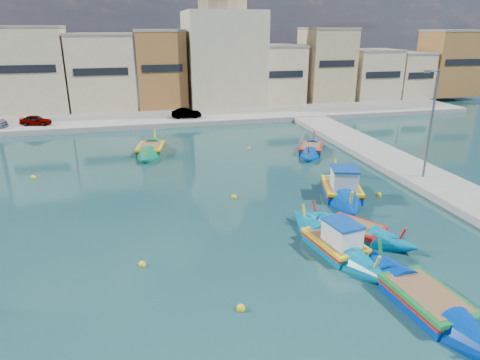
{
  "coord_description": "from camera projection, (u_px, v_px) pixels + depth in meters",
  "views": [
    {
      "loc": [
        -2.13,
        -18.89,
        10.6
      ],
      "look_at": [
        4.0,
        6.0,
        1.4
      ],
      "focal_mm": 32.0,
      "sensor_mm": 36.0,
      "label": 1
    }
  ],
  "objects": [
    {
      "name": "luzzu_blue_south",
      "position": [
        427.0,
        302.0,
        17.01
      ],
      "size": [
        2.72,
        9.08,
        2.58
      ],
      "color": "#0032A5",
      "rests_on": "ground"
    },
    {
      "name": "luzzu_turquoise_cabin",
      "position": [
        336.0,
        245.0,
        21.36
      ],
      "size": [
        3.2,
        8.66,
        2.72
      ],
      "color": "#00729E",
      "rests_on": "ground"
    },
    {
      "name": "luzzu_green",
      "position": [
        151.0,
        150.0,
        38.0
      ],
      "size": [
        3.63,
        8.32,
        2.54
      ],
      "color": "#0B744D",
      "rests_on": "ground"
    },
    {
      "name": "luzzu_cyan_south",
      "position": [
        354.0,
        231.0,
        23.0
      ],
      "size": [
        5.52,
        7.0,
        2.24
      ],
      "color": "#00749F",
      "rests_on": "ground"
    },
    {
      "name": "ground",
      "position": [
        191.0,
        252.0,
        21.33
      ],
      "size": [
        160.0,
        160.0,
        0.0
      ],
      "primitive_type": "plane",
      "color": "#113035",
      "rests_on": "ground"
    },
    {
      "name": "mooring_buoys",
      "position": [
        213.0,
        201.0,
        27.4
      ],
      "size": [
        23.39,
        23.23,
        0.36
      ],
      "color": "yellow",
      "rests_on": "ground"
    },
    {
      "name": "luzzu_blue_cabin",
      "position": [
        342.0,
        190.0,
        28.34
      ],
      "size": [
        4.78,
        9.27,
        3.2
      ],
      "color": "#0038A2",
      "rests_on": "ground"
    },
    {
      "name": "parked_cars",
      "position": [
        46.0,
        119.0,
        46.2
      ],
      "size": [
        25.21,
        2.57,
        1.29
      ],
      "color": "#4C1919",
      "rests_on": "north_quay"
    },
    {
      "name": "quay_street_lamp",
      "position": [
        430.0,
        124.0,
        29.27
      ],
      "size": [
        1.18,
        0.16,
        8.0
      ],
      "color": "#595B60",
      "rests_on": "ground"
    },
    {
      "name": "north_townhouses",
      "position": [
        200.0,
        71.0,
        57.12
      ],
      "size": [
        83.2,
        7.87,
        10.19
      ],
      "color": "#D0B690",
      "rests_on": "ground"
    },
    {
      "name": "luzzu_cyan_mid",
      "position": [
        311.0,
        150.0,
        38.17
      ],
      "size": [
        5.22,
        7.78,
        2.31
      ],
      "color": "#003FA5",
      "rests_on": "ground"
    },
    {
      "name": "church_block",
      "position": [
        223.0,
        44.0,
        57.29
      ],
      "size": [
        10.0,
        10.0,
        19.1
      ],
      "color": "#C4B692",
      "rests_on": "ground"
    },
    {
      "name": "north_quay",
      "position": [
        155.0,
        119.0,
        50.47
      ],
      "size": [
        80.0,
        8.0,
        0.6
      ],
      "primitive_type": "cube",
      "color": "gray",
      "rests_on": "ground"
    }
  ]
}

